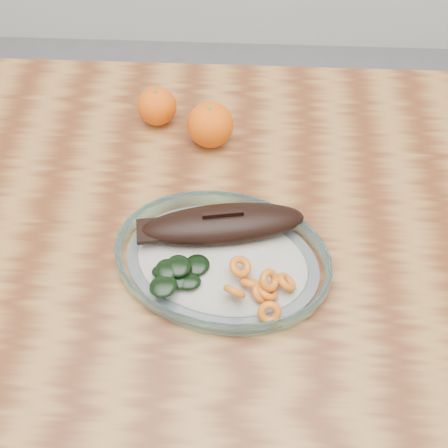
{
  "coord_description": "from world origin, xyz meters",
  "views": [
    {
      "loc": [
        0.1,
        -0.5,
        1.46
      ],
      "look_at": [
        0.08,
        -0.0,
        0.77
      ],
      "focal_mm": 45.0,
      "sensor_mm": 36.0,
      "label": 1
    }
  ],
  "objects_px": {
    "plated_meal": "(222,257)",
    "orange_right": "(210,125)",
    "orange_left": "(157,106)",
    "dining_table": "(180,262)"
  },
  "relations": [
    {
      "from": "dining_table",
      "to": "orange_right",
      "type": "height_order",
      "value": "orange_right"
    },
    {
      "from": "orange_left",
      "to": "orange_right",
      "type": "height_order",
      "value": "orange_right"
    },
    {
      "from": "orange_left",
      "to": "plated_meal",
      "type": "bearing_deg",
      "value": -66.69
    },
    {
      "from": "plated_meal",
      "to": "orange_right",
      "type": "xyz_separation_m",
      "value": [
        -0.03,
        0.25,
        0.02
      ]
    },
    {
      "from": "plated_meal",
      "to": "orange_right",
      "type": "bearing_deg",
      "value": 107.77
    },
    {
      "from": "orange_left",
      "to": "orange_right",
      "type": "bearing_deg",
      "value": -26.13
    },
    {
      "from": "dining_table",
      "to": "orange_left",
      "type": "distance_m",
      "value": 0.28
    },
    {
      "from": "dining_table",
      "to": "orange_right",
      "type": "relative_size",
      "value": 15.16
    },
    {
      "from": "orange_left",
      "to": "orange_right",
      "type": "xyz_separation_m",
      "value": [
        0.1,
        -0.05,
        0.0
      ]
    },
    {
      "from": "plated_meal",
      "to": "orange_right",
      "type": "relative_size",
      "value": 8.37
    }
  ]
}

